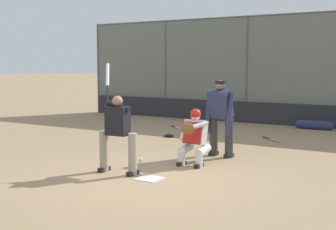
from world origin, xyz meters
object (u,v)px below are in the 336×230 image
object	(u,v)px
equipment_bag_dugout_side	(314,125)
catcher_behind_plate	(194,136)
batter_at_plate	(117,131)
fielding_glove_on_dirt	(169,136)
spare_bat_near_backstop	(273,140)
baseball_loose	(141,159)
umpire_home	(220,116)
spare_bat_by_padding	(178,128)

from	to	relation	value
equipment_bag_dugout_side	catcher_behind_plate	bearing A→B (deg)	83.69
batter_at_plate	equipment_bag_dugout_side	size ratio (longest dim) A/B	1.70
batter_at_plate	fielding_glove_on_dirt	xyz separation A→B (m)	(1.46, -4.27, -0.75)
catcher_behind_plate	spare_bat_near_backstop	size ratio (longest dim) A/B	1.73
batter_at_plate	baseball_loose	xyz separation A→B (m)	(0.26, -1.14, -0.76)
batter_at_plate	catcher_behind_plate	world-z (taller)	batter_at_plate
catcher_behind_plate	spare_bat_near_backstop	distance (m)	3.87
umpire_home	fielding_glove_on_dirt	world-z (taller)	umpire_home
batter_at_plate	baseball_loose	distance (m)	1.40
fielding_glove_on_dirt	equipment_bag_dugout_side	size ratio (longest dim) A/B	0.22
batter_at_plate	equipment_bag_dugout_side	xyz separation A→B (m)	(-1.62, -8.05, -0.66)
umpire_home	equipment_bag_dugout_side	xyz separation A→B (m)	(-0.66, -5.59, -0.77)
spare_bat_by_padding	baseball_loose	xyz separation A→B (m)	(-1.85, 4.73, 0.00)
batter_at_plate	catcher_behind_plate	distance (m)	1.64
batter_at_plate	umpire_home	size ratio (longest dim) A/B	1.22
equipment_bag_dugout_side	batter_at_plate	bearing A→B (deg)	78.60
batter_at_plate	umpire_home	distance (m)	2.65
spare_bat_by_padding	catcher_behind_plate	bearing A→B (deg)	-18.34
batter_at_plate	umpire_home	xyz separation A→B (m)	(-0.97, -2.46, 0.12)
umpire_home	fielding_glove_on_dirt	xyz separation A→B (m)	(2.43, -1.81, -0.87)
equipment_bag_dugout_side	spare_bat_near_backstop	bearing A→B (deg)	83.03
catcher_behind_plate	spare_bat_near_backstop	bearing A→B (deg)	-97.36
umpire_home	equipment_bag_dugout_side	world-z (taller)	umpire_home
catcher_behind_plate	spare_bat_by_padding	world-z (taller)	catcher_behind_plate
spare_bat_near_backstop	equipment_bag_dugout_side	size ratio (longest dim) A/B	0.55
spare_bat_near_backstop	equipment_bag_dugout_side	bearing A→B (deg)	120.17
fielding_glove_on_dirt	baseball_loose	distance (m)	3.35
batter_at_plate	spare_bat_by_padding	xyz separation A→B (m)	(2.11, -5.87, -0.77)
batter_at_plate	fielding_glove_on_dirt	bearing A→B (deg)	-73.62
spare_bat_near_backstop	fielding_glove_on_dirt	distance (m)	2.88
spare_bat_near_backstop	spare_bat_by_padding	distance (m)	3.45
umpire_home	spare_bat_by_padding	distance (m)	4.68
spare_bat_by_padding	baseball_loose	world-z (taller)	baseball_loose
umpire_home	baseball_loose	xyz separation A→B (m)	(1.23, 1.32, -0.88)
spare_bat_near_backstop	batter_at_plate	bearing A→B (deg)	-66.65
catcher_behind_plate	spare_bat_near_backstop	xyz separation A→B (m)	(-0.39, -3.81, -0.56)
spare_bat_by_padding	fielding_glove_on_dirt	xyz separation A→B (m)	(-0.65, 1.60, 0.02)
batter_at_plate	baseball_loose	world-z (taller)	batter_at_plate
catcher_behind_plate	umpire_home	size ratio (longest dim) A/B	0.68
umpire_home	baseball_loose	bearing A→B (deg)	53.91
spare_bat_near_backstop	equipment_bag_dugout_side	world-z (taller)	equipment_bag_dugout_side
catcher_behind_plate	equipment_bag_dugout_side	bearing A→B (deg)	-97.86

